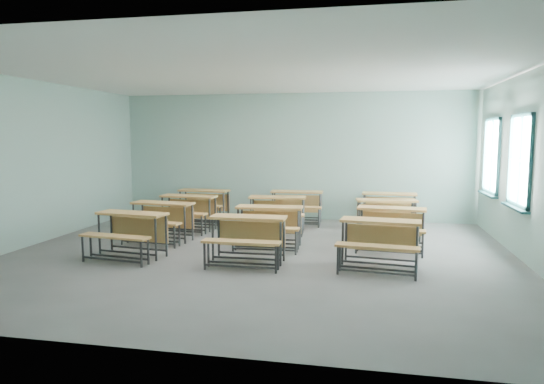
{
  "coord_description": "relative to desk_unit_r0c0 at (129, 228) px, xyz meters",
  "views": [
    {
      "loc": [
        1.91,
        -8.27,
        2.11
      ],
      "look_at": [
        0.01,
        1.2,
        1.0
      ],
      "focal_mm": 32.0,
      "sensor_mm": 36.0,
      "label": 1
    }
  ],
  "objects": [
    {
      "name": "desk_unit_r3c1",
      "position": [
        2.37,
        3.9,
        0.0
      ],
      "size": [
        1.29,
        0.89,
        0.78
      ],
      "rotation": [
        0.0,
        0.0,
        0.04
      ],
      "color": "#C38946",
      "rests_on": "ground"
    },
    {
      "name": "room",
      "position": [
        2.25,
        0.67,
        1.07
      ],
      "size": [
        9.04,
        8.04,
        3.24
      ],
      "color": "slate",
      "rests_on": "ground"
    },
    {
      "name": "desk_unit_r0c2",
      "position": [
        4.27,
        0.09,
        0.0
      ],
      "size": [
        1.34,
        0.98,
        0.78
      ],
      "rotation": [
        0.0,
        0.0,
        -0.11
      ],
      "color": "#C38946",
      "rests_on": "ground"
    },
    {
      "name": "desk_unit_r2c1",
      "position": [
        2.11,
        2.75,
        0.0
      ],
      "size": [
        1.32,
        0.94,
        0.78
      ],
      "rotation": [
        0.0,
        0.0,
        0.08
      ],
      "color": "#C38946",
      "rests_on": "ground"
    },
    {
      "name": "desk_unit_r2c0",
      "position": [
        0.08,
        2.54,
        0.0
      ],
      "size": [
        1.32,
        0.93,
        0.78
      ],
      "rotation": [
        0.0,
        0.0,
        -0.07
      ],
      "color": "#C38946",
      "rests_on": "ground"
    },
    {
      "name": "desk_unit_r3c0",
      "position": [
        0.04,
        3.72,
        0.0
      ],
      "size": [
        1.3,
        0.91,
        0.78
      ],
      "rotation": [
        0.0,
        0.0,
        -0.06
      ],
      "color": "#C38946",
      "rests_on": "ground"
    },
    {
      "name": "desk_unit_r2c2",
      "position": [
        4.48,
        2.69,
        0.0
      ],
      "size": [
        1.35,
        1.0,
        0.78
      ],
      "rotation": [
        0.0,
        0.0,
        0.13
      ],
      "color": "#C38946",
      "rests_on": "ground"
    },
    {
      "name": "desk_unit_r3c2",
      "position": [
        4.56,
        3.92,
        0.0
      ],
      "size": [
        1.29,
        0.9,
        0.78
      ],
      "rotation": [
        0.0,
        0.0,
        -0.05
      ],
      "color": "#C38946",
      "rests_on": "ground"
    },
    {
      "name": "desk_unit_r1c0",
      "position": [
        -0.02,
        1.35,
        0.0
      ],
      "size": [
        1.33,
        0.96,
        0.78
      ],
      "rotation": [
        0.0,
        0.0,
        -0.1
      ],
      "color": "#C38946",
      "rests_on": "ground"
    },
    {
      "name": "desk_unit_r1c2",
      "position": [
        4.5,
        1.51,
        0.0
      ],
      "size": [
        1.34,
        0.97,
        0.78
      ],
      "rotation": [
        0.0,
        0.0,
        -0.11
      ],
      "color": "#C38946",
      "rests_on": "ground"
    },
    {
      "name": "desk_unit_r0c0",
      "position": [
        0.0,
        0.0,
        0.0
      ],
      "size": [
        1.36,
        1.0,
        0.78
      ],
      "rotation": [
        0.0,
        0.0,
        -0.13
      ],
      "color": "#C38946",
      "rests_on": "ground"
    },
    {
      "name": "desk_unit_r1c1",
      "position": [
        2.23,
        1.22,
        0.0
      ],
      "size": [
        1.29,
        0.89,
        0.78
      ],
      "rotation": [
        0.0,
        0.0,
        0.04
      ],
      "color": "#C38946",
      "rests_on": "ground"
    },
    {
      "name": "desk_unit_r0c1",
      "position": [
        2.12,
        0.02,
        0.0
      ],
      "size": [
        1.26,
        0.85,
        0.78
      ],
      "rotation": [
        0.0,
        0.0,
        0.01
      ],
      "color": "#C38946",
      "rests_on": "ground"
    }
  ]
}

